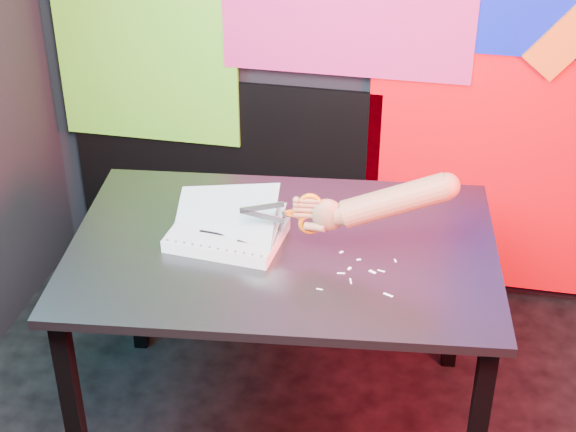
# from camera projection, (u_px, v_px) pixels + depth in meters

# --- Properties ---
(room) EXTENTS (3.01, 3.01, 2.71)m
(room) POSITION_uv_depth(u_px,v_px,m) (368.00, 161.00, 1.91)
(room) COLOR black
(room) RESTS_ON ground
(backdrop) EXTENTS (2.88, 0.05, 2.08)m
(backdrop) POSITION_uv_depth(u_px,v_px,m) (427.00, 78.00, 3.33)
(backdrop) COLOR #F3000E
(backdrop) RESTS_ON ground
(work_table) EXTENTS (1.40, 1.02, 0.75)m
(work_table) POSITION_uv_depth(u_px,v_px,m) (283.00, 266.00, 2.76)
(work_table) COLOR black
(work_table) RESTS_ON ground
(printout_stack) EXTENTS (0.36, 0.28, 0.18)m
(printout_stack) POSITION_uv_depth(u_px,v_px,m) (227.00, 234.00, 2.74)
(printout_stack) COLOR beige
(printout_stack) RESTS_ON work_table
(scissors) EXTENTS (0.25, 0.04, 0.14)m
(scissors) POSITION_uv_depth(u_px,v_px,m) (304.00, 214.00, 2.62)
(scissors) COLOR #BCBCBD
(scissors) RESTS_ON printout_stack
(hand_forearm) EXTENTS (0.47, 0.12, 0.21)m
(hand_forearm) POSITION_uv_depth(u_px,v_px,m) (383.00, 203.00, 2.57)
(hand_forearm) COLOR brown
(hand_forearm) RESTS_ON work_table
(paper_clippings) EXTENTS (0.22, 0.21, 0.00)m
(paper_clippings) POSITION_uv_depth(u_px,v_px,m) (363.00, 273.00, 2.59)
(paper_clippings) COLOR white
(paper_clippings) RESTS_ON work_table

